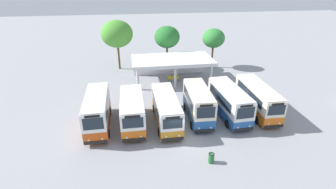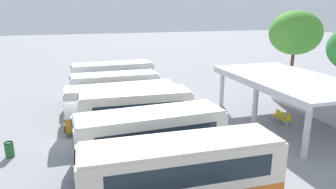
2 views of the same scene
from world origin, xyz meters
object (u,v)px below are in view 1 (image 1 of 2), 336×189
object	(u,v)px
waiting_chair_end_by_column	(169,78)
city_bus_nearest_orange	(97,110)
city_bus_fifth_blue	(229,101)
city_bus_far_end_green	(258,98)
litter_bin_apron	(211,158)
city_bus_fourth_amber	(198,103)
city_bus_middle_cream	(166,108)
waiting_chair_second_from_end	(173,78)
city_bus_second_in_row	(132,110)
waiting_chair_middle_seat	(177,78)

from	to	relation	value
waiting_chair_end_by_column	city_bus_nearest_orange	bearing A→B (deg)	-129.83
city_bus_nearest_orange	city_bus_fifth_blue	world-z (taller)	city_bus_nearest_orange
city_bus_far_end_green	litter_bin_apron	distance (m)	10.84
city_bus_nearest_orange	city_bus_fourth_amber	size ratio (longest dim) A/B	1.10
city_bus_middle_cream	city_bus_fifth_blue	size ratio (longest dim) A/B	1.04
city_bus_nearest_orange	city_bus_fourth_amber	bearing A→B (deg)	-0.03
city_bus_fourth_amber	waiting_chair_second_from_end	bearing A→B (deg)	94.00
city_bus_second_in_row	waiting_chair_end_by_column	bearing A→B (deg)	63.39
waiting_chair_middle_seat	city_bus_far_end_green	bearing A→B (deg)	-55.91
city_bus_fifth_blue	waiting_chair_middle_seat	bearing A→B (deg)	108.49
city_bus_far_end_green	waiting_chair_second_from_end	distance (m)	13.06
city_bus_nearest_orange	city_bus_fifth_blue	size ratio (longest dim) A/B	0.98
litter_bin_apron	city_bus_fifth_blue	bearing A→B (deg)	59.55
waiting_chair_second_from_end	waiting_chair_end_by_column	bearing A→B (deg)	178.37
waiting_chair_middle_seat	city_bus_nearest_orange	bearing A→B (deg)	-133.19
city_bus_middle_cream	waiting_chair_end_by_column	xyz separation A→B (m)	(2.12, 11.19, -1.17)
city_bus_middle_cream	city_bus_nearest_orange	bearing A→B (deg)	177.51
city_bus_middle_cream	waiting_chair_end_by_column	bearing A→B (deg)	79.26
city_bus_second_in_row	city_bus_fourth_amber	size ratio (longest dim) A/B	1.04
city_bus_fifth_blue	city_bus_far_end_green	bearing A→B (deg)	6.22
city_bus_middle_cream	city_bus_fourth_amber	size ratio (longest dim) A/B	1.17
city_bus_far_end_green	waiting_chair_second_from_end	bearing A→B (deg)	126.41
city_bus_fifth_blue	waiting_chair_middle_seat	xyz separation A→B (m)	(-3.65, 10.91, -1.31)
waiting_chair_end_by_column	waiting_chair_second_from_end	world-z (taller)	same
city_bus_fifth_blue	litter_bin_apron	bearing A→B (deg)	-120.45
waiting_chair_second_from_end	city_bus_fourth_amber	bearing A→B (deg)	-86.00
city_bus_middle_cream	waiting_chair_second_from_end	world-z (taller)	city_bus_middle_cream
waiting_chair_end_by_column	waiting_chair_middle_seat	distance (m)	1.19
waiting_chair_middle_seat	litter_bin_apron	size ratio (longest dim) A/B	0.96
litter_bin_apron	city_bus_second_in_row	bearing A→B (deg)	132.40
city_bus_middle_cream	waiting_chair_second_from_end	xyz separation A→B (m)	(2.72, 11.17, -1.17)
city_bus_second_in_row	city_bus_fifth_blue	size ratio (longest dim) A/B	0.93
waiting_chair_second_from_end	waiting_chair_middle_seat	size ratio (longest dim) A/B	1.00
city_bus_far_end_green	waiting_chair_second_from_end	size ratio (longest dim) A/B	9.36
city_bus_fourth_amber	waiting_chair_end_by_column	world-z (taller)	city_bus_fourth_amber
waiting_chair_middle_seat	waiting_chair_end_by_column	bearing A→B (deg)	-177.65
city_bus_nearest_orange	city_bus_fifth_blue	distance (m)	13.91
city_bus_far_end_green	waiting_chair_end_by_column	distance (m)	13.44
city_bus_far_end_green	city_bus_fifth_blue	bearing A→B (deg)	-173.78
city_bus_second_in_row	waiting_chair_second_from_end	size ratio (longest dim) A/B	8.03
city_bus_far_end_green	waiting_chair_end_by_column	size ratio (longest dim) A/B	9.36
city_bus_second_in_row	waiting_chair_middle_seat	xyz separation A→B (m)	(6.79, 11.23, -1.24)
city_bus_middle_cream	city_bus_fifth_blue	distance (m)	6.97
city_bus_second_in_row	city_bus_far_end_green	world-z (taller)	city_bus_far_end_green
city_bus_nearest_orange	city_bus_second_in_row	world-z (taller)	city_bus_nearest_orange
city_bus_middle_cream	waiting_chair_second_from_end	distance (m)	11.56
city_bus_fourth_amber	waiting_chair_second_from_end	world-z (taller)	city_bus_fourth_amber
city_bus_second_in_row	city_bus_fifth_blue	world-z (taller)	city_bus_fifth_blue
waiting_chair_second_from_end	litter_bin_apron	world-z (taller)	litter_bin_apron
waiting_chair_second_from_end	city_bus_fifth_blue	bearing A→B (deg)	-68.64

